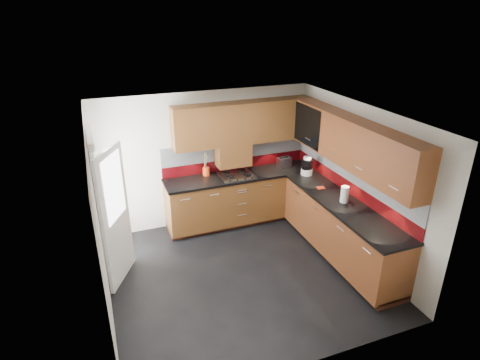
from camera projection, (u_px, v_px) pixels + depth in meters
name	position (u px, v px, depth m)	size (l,w,h in m)	color
room	(243.00, 182.00, 5.41)	(4.00, 3.80, 2.64)	black
base_cabinets	(286.00, 214.00, 6.80)	(2.70, 3.20, 0.95)	#573013
countertop	(287.00, 189.00, 6.59)	(2.72, 3.22, 0.04)	black
backsplash	(294.00, 166.00, 6.74)	(2.70, 3.20, 0.54)	maroon
upper_cabinets	(298.00, 133.00, 6.35)	(2.50, 3.20, 0.72)	#573013
extractor_hood	(233.00, 155.00, 7.05)	(0.60, 0.33, 0.40)	#573013
glass_cabinet	(315.00, 123.00, 6.74)	(0.32, 0.80, 0.66)	black
back_door	(107.00, 210.00, 5.66)	(0.42, 1.19, 2.04)	white
gas_hob	(237.00, 175.00, 7.04)	(0.58, 0.51, 0.05)	silver
utensil_pot	(206.00, 170.00, 7.02)	(0.12, 0.12, 0.42)	#EA4816
toaster	(284.00, 162.00, 7.42)	(0.26, 0.18, 0.18)	silver
food_processor	(307.00, 167.00, 7.03)	(0.20, 0.20, 0.33)	white
paper_towel	(345.00, 194.00, 6.06)	(0.12, 0.12, 0.26)	white
orange_cloth	(321.00, 188.00, 6.56)	(0.12, 0.11, 0.01)	#FC401C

